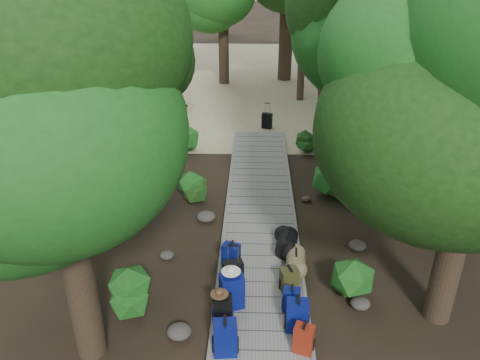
# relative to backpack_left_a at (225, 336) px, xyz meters

# --- Properties ---
(ground) EXTENTS (120.00, 120.00, 0.00)m
(ground) POSITION_rel_backpack_left_a_xyz_m (0.66, 4.57, -0.52)
(ground) COLOR #312418
(ground) RESTS_ON ground
(sand_beach) EXTENTS (40.00, 22.00, 0.02)m
(sand_beach) POSITION_rel_backpack_left_a_xyz_m (0.66, 20.57, -0.51)
(sand_beach) COLOR tan
(sand_beach) RESTS_ON ground
(boardwalk) EXTENTS (2.00, 12.00, 0.12)m
(boardwalk) POSITION_rel_backpack_left_a_xyz_m (0.66, 5.57, -0.46)
(boardwalk) COLOR gray
(boardwalk) RESTS_ON ground
(backpack_left_a) EXTENTS (0.46, 0.34, 0.81)m
(backpack_left_a) POSITION_rel_backpack_left_a_xyz_m (0.00, 0.00, 0.00)
(backpack_left_a) COLOR #040876
(backpack_left_a) RESTS_ON boardwalk
(backpack_left_b) EXTENTS (0.40, 0.30, 0.69)m
(backpack_left_b) POSITION_rel_backpack_left_a_xyz_m (-0.10, 0.79, -0.06)
(backpack_left_b) COLOR black
(backpack_left_b) RESTS_ON boardwalk
(backpack_left_c) EXTENTS (0.56, 0.47, 0.88)m
(backpack_left_c) POSITION_rel_backpack_left_a_xyz_m (0.06, 1.26, 0.04)
(backpack_left_c) COLOR #040876
(backpack_left_c) RESTS_ON boardwalk
(backpack_left_d) EXTENTS (0.46, 0.40, 0.59)m
(backpack_left_d) POSITION_rel_backpack_left_a_xyz_m (-0.03, 2.72, -0.11)
(backpack_left_d) COLOR #040876
(backpack_left_d) RESTS_ON boardwalk
(backpack_right_a) EXTENTS (0.42, 0.36, 0.64)m
(backpack_right_a) POSITION_rel_backpack_left_a_xyz_m (1.44, 0.10, -0.08)
(backpack_right_a) COLOR maroon
(backpack_right_a) RESTS_ON boardwalk
(backpack_right_b) EXTENTS (0.44, 0.31, 0.76)m
(backpack_right_b) POSITION_rel_backpack_left_a_xyz_m (1.36, 0.65, -0.02)
(backpack_right_b) COLOR #040876
(backpack_right_b) RESTS_ON boardwalk
(backpack_right_c) EXTENTS (0.38, 0.30, 0.59)m
(backpack_right_c) POSITION_rel_backpack_left_a_xyz_m (1.28, 1.19, -0.11)
(backpack_right_c) COLOR #040876
(backpack_right_c) RESTS_ON boardwalk
(backpack_right_d) EXTENTS (0.45, 0.38, 0.58)m
(backpack_right_d) POSITION_rel_backpack_left_a_xyz_m (1.28, 1.84, -0.11)
(backpack_right_d) COLOR #3D3D19
(backpack_right_d) RESTS_ON boardwalk
(duffel_right_khaki) EXTENTS (0.50, 0.71, 0.45)m
(duffel_right_khaki) POSITION_rel_backpack_left_a_xyz_m (1.48, 2.58, -0.18)
(duffel_right_khaki) COLOR olive
(duffel_right_khaki) RESTS_ON boardwalk
(duffel_right_black) EXTENTS (0.62, 0.85, 0.49)m
(duffel_right_black) POSITION_rel_backpack_left_a_xyz_m (1.31, 3.28, -0.16)
(duffel_right_black) COLOR black
(duffel_right_black) RESTS_ON boardwalk
(suitcase_on_boardwalk) EXTENTS (0.48, 0.35, 0.67)m
(suitcase_on_boardwalk) POSITION_rel_backpack_left_a_xyz_m (0.05, 1.87, -0.07)
(suitcase_on_boardwalk) COLOR black
(suitcase_on_boardwalk) RESTS_ON boardwalk
(lone_suitcase_on_sand) EXTENTS (0.47, 0.36, 0.65)m
(lone_suitcase_on_sand) POSITION_rel_backpack_left_a_xyz_m (0.98, 12.35, -0.18)
(lone_suitcase_on_sand) COLOR black
(lone_suitcase_on_sand) RESTS_ON sand_beach
(hat_brown) EXTENTS (0.36, 0.36, 0.11)m
(hat_brown) POSITION_rel_backpack_left_a_xyz_m (-0.16, 0.81, 0.34)
(hat_brown) COLOR #51351E
(hat_brown) RESTS_ON backpack_left_b
(hat_white) EXTENTS (0.40, 0.40, 0.13)m
(hat_white) POSITION_rel_backpack_left_a_xyz_m (0.04, 1.28, 0.54)
(hat_white) COLOR silver
(hat_white) RESTS_ON backpack_left_c
(kayak) EXTENTS (1.26, 2.95, 0.29)m
(kayak) POSITION_rel_backpack_left_a_xyz_m (-2.88, 14.71, -0.36)
(kayak) COLOR red
(kayak) RESTS_ON sand_beach
(sun_lounger) EXTENTS (0.98, 2.08, 0.65)m
(sun_lounger) POSITION_rel_backpack_left_a_xyz_m (3.85, 15.12, -0.18)
(sun_lounger) COLOR silver
(sun_lounger) RESTS_ON sand_beach
(tree_right_a) EXTENTS (4.61, 4.61, 7.68)m
(tree_right_a) POSITION_rel_backpack_left_a_xyz_m (4.29, 1.24, 3.32)
(tree_right_a) COLOR black
(tree_right_a) RESTS_ON ground
(tree_right_b) EXTENTS (6.20, 6.20, 11.07)m
(tree_right_b) POSITION_rel_backpack_left_a_xyz_m (5.07, 3.95, 5.01)
(tree_right_b) COLOR black
(tree_right_b) RESTS_ON ground
(tree_right_c) EXTENTS (5.46, 5.46, 9.45)m
(tree_right_c) POSITION_rel_backpack_left_a_xyz_m (4.23, 5.93, 4.20)
(tree_right_c) COLOR black
(tree_right_c) RESTS_ON ground
(tree_right_e) EXTENTS (5.35, 5.35, 9.63)m
(tree_right_e) POSITION_rel_backpack_left_a_xyz_m (5.20, 10.93, 4.29)
(tree_right_e) COLOR black
(tree_right_e) RESTS_ON ground
(tree_left_a) EXTENTS (4.56, 4.56, 7.59)m
(tree_left_a) POSITION_rel_backpack_left_a_xyz_m (-2.53, 0.08, 3.27)
(tree_left_a) COLOR black
(tree_left_a) RESTS_ON ground
(tree_left_b) EXTENTS (4.50, 4.50, 8.09)m
(tree_left_b) POSITION_rel_backpack_left_a_xyz_m (-4.29, 3.82, 3.52)
(tree_left_b) COLOR black
(tree_left_b) RESTS_ON ground
(tree_left_c) EXTENTS (4.17, 4.17, 7.25)m
(tree_left_c) POSITION_rel_backpack_left_a_xyz_m (-3.61, 7.24, 3.10)
(tree_left_c) COLOR black
(tree_left_c) RESTS_ON ground
(tree_back_a) EXTENTS (4.62, 4.62, 7.99)m
(tree_back_a) POSITION_rel_backpack_left_a_xyz_m (-1.29, 19.62, 3.47)
(tree_back_a) COLOR black
(tree_back_a) RESTS_ON ground
(tree_back_d) EXTENTS (4.64, 4.64, 7.73)m
(tree_back_d) POSITION_rel_backpack_left_a_xyz_m (-5.19, 19.58, 3.34)
(tree_back_d) COLOR black
(tree_back_d) RESTS_ON ground
(palm_right_a) EXTENTS (4.75, 4.75, 8.10)m
(palm_right_a) POSITION_rel_backpack_left_a_xyz_m (3.19, 10.41, 3.53)
(palm_right_a) COLOR #103911
(palm_right_a) RESTS_ON ground
(palm_right_b) EXTENTS (4.64, 4.64, 8.96)m
(palm_right_b) POSITION_rel_backpack_left_a_xyz_m (5.87, 15.56, 3.96)
(palm_right_b) COLOR #103911
(palm_right_b) RESTS_ON ground
(palm_right_c) EXTENTS (4.88, 4.88, 7.76)m
(palm_right_c) POSITION_rel_backpack_left_a_xyz_m (2.98, 16.80, 3.36)
(palm_right_c) COLOR #103911
(palm_right_c) RESTS_ON ground
(palm_left_a) EXTENTS (3.93, 3.93, 6.26)m
(palm_left_a) POSITION_rel_backpack_left_a_xyz_m (-3.51, 11.34, 2.60)
(palm_left_a) COLOR #103911
(palm_left_a) RESTS_ON ground
(rock_left_a) EXTENTS (0.49, 0.44, 0.27)m
(rock_left_a) POSITION_rel_backpack_left_a_xyz_m (-0.93, 0.48, -0.39)
(rock_left_a) COLOR #4C473F
(rock_left_a) RESTS_ON ground
(rock_left_b) EXTENTS (0.35, 0.31, 0.19)m
(rock_left_b) POSITION_rel_backpack_left_a_xyz_m (-1.63, 3.04, -0.43)
(rock_left_b) COLOR #4C473F
(rock_left_b) RESTS_ON ground
(rock_left_c) EXTENTS (0.52, 0.47, 0.29)m
(rock_left_c) POSITION_rel_backpack_left_a_xyz_m (-0.84, 4.83, -0.38)
(rock_left_c) COLOR #4C473F
(rock_left_c) RESTS_ON ground
(rock_left_d) EXTENTS (0.32, 0.29, 0.18)m
(rock_left_d) POSITION_rel_backpack_left_a_xyz_m (-1.66, 7.62, -0.44)
(rock_left_d) COLOR #4C473F
(rock_left_d) RESTS_ON ground
(rock_right_a) EXTENTS (0.43, 0.38, 0.23)m
(rock_right_a) POSITION_rel_backpack_left_a_xyz_m (2.76, 1.44, -0.41)
(rock_right_a) COLOR #4C473F
(rock_right_a) RESTS_ON ground
(rock_right_b) EXTENTS (0.44, 0.40, 0.24)m
(rock_right_b) POSITION_rel_backpack_left_a_xyz_m (3.11, 3.59, -0.40)
(rock_right_b) COLOR #4C473F
(rock_right_b) RESTS_ON ground
(rock_right_c) EXTENTS (0.29, 0.26, 0.16)m
(rock_right_c) POSITION_rel_backpack_left_a_xyz_m (2.05, 6.07, -0.44)
(rock_right_c) COLOR #4C473F
(rock_right_c) RESTS_ON ground
(rock_right_d) EXTENTS (0.52, 0.47, 0.29)m
(rock_right_d) POSITION_rel_backpack_left_a_xyz_m (3.33, 8.86, -0.38)
(rock_right_d) COLOR #4C473F
(rock_right_d) RESTS_ON ground
(shrub_left_a) EXTENTS (1.13, 1.13, 1.01)m
(shrub_left_a) POSITION_rel_backpack_left_a_xyz_m (-2.06, 1.18, -0.02)
(shrub_left_a) COLOR #194F17
(shrub_left_a) RESTS_ON ground
(shrub_left_b) EXTENTS (1.00, 1.00, 0.90)m
(shrub_left_b) POSITION_rel_backpack_left_a_xyz_m (-1.43, 6.07, -0.08)
(shrub_left_b) COLOR #194F17
(shrub_left_b) RESTS_ON ground
(shrub_left_c) EXTENTS (1.09, 1.09, 0.98)m
(shrub_left_c) POSITION_rel_backpack_left_a_xyz_m (-2.14, 9.57, -0.03)
(shrub_left_c) COLOR #194F17
(shrub_left_c) RESTS_ON ground
(shrub_right_a) EXTENTS (1.02, 1.02, 0.92)m
(shrub_right_a) POSITION_rel_backpack_left_a_xyz_m (2.57, 1.78, -0.06)
(shrub_right_a) COLOR #194F17
(shrub_right_a) RESTS_ON ground
(shrub_right_b) EXTENTS (1.14, 1.14, 1.03)m
(shrub_right_b) POSITION_rel_backpack_left_a_xyz_m (2.89, 6.38, -0.01)
(shrub_right_b) COLOR #194F17
(shrub_right_b) RESTS_ON ground
(shrub_right_c) EXTENTS (0.76, 0.76, 0.69)m
(shrub_right_c) POSITION_rel_backpack_left_a_xyz_m (2.34, 9.65, -0.18)
(shrub_right_c) COLOR #194F17
(shrub_right_c) RESTS_ON ground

